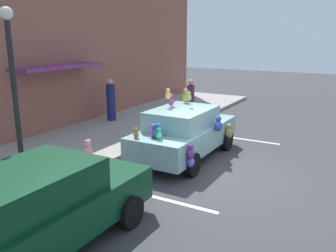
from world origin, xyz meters
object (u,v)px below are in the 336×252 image
Objects in this scene: plush_covered_car at (184,132)px; street_lamp_post at (14,83)px; teddy_bear_on_sidewalk at (88,149)px; pedestrian_by_lamp at (191,99)px; parked_sedan_behind at (39,208)px; pedestrian_near_shopfront at (111,101)px.

street_lamp_post is (-4.20, 2.04, 1.82)m from plush_covered_car.
pedestrian_by_lamp reaches higher than teddy_bear_on_sidewalk.
parked_sedan_behind reaches higher than teddy_bear_on_sidewalk.
plush_covered_car is 2.53× the size of pedestrian_by_lamp.
street_lamp_post is 2.30× the size of pedestrian_near_shopfront.
pedestrian_by_lamp is at bearing -1.53° from teddy_bear_on_sidewalk.
parked_sedan_behind is at bearing -148.38° from teddy_bear_on_sidewalk.
pedestrian_near_shopfront is at bearing 30.29° from teddy_bear_on_sidewalk.
plush_covered_car is at bearing -50.70° from teddy_bear_on_sidewalk.
teddy_bear_on_sidewalk is at bearing 178.47° from pedestrian_by_lamp.
plush_covered_car is at bearing -155.99° from pedestrian_by_lamp.
street_lamp_post is 7.22m from pedestrian_near_shopfront.
parked_sedan_behind is at bearing -168.21° from pedestrian_by_lamp.
pedestrian_by_lamp is at bearing 24.01° from plush_covered_car.
plush_covered_car is 2.35× the size of pedestrian_near_shopfront.
plush_covered_car is 5.01m from street_lamp_post.
pedestrian_near_shopfront is at bearing 131.24° from pedestrian_by_lamp.
street_lamp_post reaches higher than parked_sedan_behind.
parked_sedan_behind is 1.05× the size of street_lamp_post.
street_lamp_post is (1.35, 2.11, 1.83)m from parked_sedan_behind.
teddy_bear_on_sidewalk is at bearing 4.35° from street_lamp_post.
pedestrian_near_shopfront is 3.46m from pedestrian_by_lamp.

